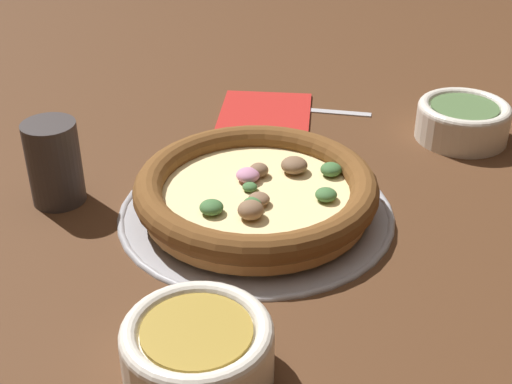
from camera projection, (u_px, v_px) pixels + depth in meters
ground_plane at (256, 213)px, 0.80m from camera, size 3.00×3.00×0.00m
pizza_tray at (256, 211)px, 0.80m from camera, size 0.31×0.31×0.01m
pizza at (256, 191)px, 0.79m from camera, size 0.27×0.27×0.04m
bowl_near at (198, 349)px, 0.58m from camera, size 0.12×0.12×0.06m
bowl_far at (463, 119)px, 0.95m from camera, size 0.12×0.12×0.05m
drinking_cup at (54, 163)px, 0.80m from camera, size 0.06×0.06×0.10m
napkin at (265, 113)px, 1.03m from camera, size 0.15×0.13×0.01m
fork at (306, 109)px, 1.04m from camera, size 0.03×0.17×0.00m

